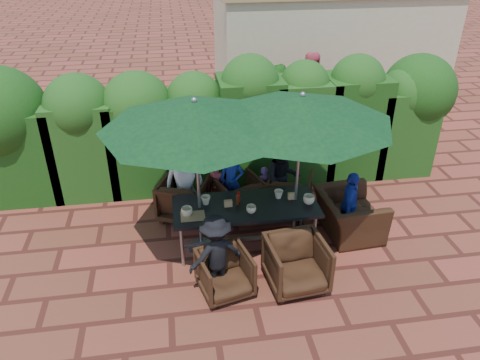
{
  "coord_description": "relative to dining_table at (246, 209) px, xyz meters",
  "views": [
    {
      "loc": [
        -0.9,
        -5.61,
        4.54
      ],
      "look_at": [
        0.03,
        0.4,
        1.08
      ],
      "focal_mm": 35.0,
      "sensor_mm": 36.0,
      "label": 1
    }
  ],
  "objects": [
    {
      "name": "ground",
      "position": [
        -0.08,
        -0.2,
        -0.67
      ],
      "size": [
        80.0,
        80.0,
        0.0
      ],
      "primitive_type": "plane",
      "color": "brown",
      "rests_on": "ground"
    },
    {
      "name": "dining_table",
      "position": [
        0.0,
        0.0,
        0.0
      ],
      "size": [
        2.17,
        0.9,
        0.75
      ],
      "color": "black",
      "rests_on": "ground"
    },
    {
      "name": "umbrella_left",
      "position": [
        -0.69,
        0.05,
        1.54
      ],
      "size": [
        2.63,
        2.63,
        2.46
      ],
      "color": "gray",
      "rests_on": "ground"
    },
    {
      "name": "umbrella_right",
      "position": [
        0.78,
        0.04,
        1.54
      ],
      "size": [
        2.62,
        2.62,
        2.46
      ],
      "color": "gray",
      "rests_on": "ground"
    },
    {
      "name": "chair_far_left",
      "position": [
        -0.9,
        0.97,
        -0.29
      ],
      "size": [
        0.97,
        0.95,
        0.78
      ],
      "primitive_type": "imported",
      "rotation": [
        0.0,
        0.0,
        2.74
      ],
      "color": "black",
      "rests_on": "ground"
    },
    {
      "name": "chair_far_mid",
      "position": [
        0.05,
        0.93,
        -0.3
      ],
      "size": [
        0.91,
        0.88,
        0.74
      ],
      "primitive_type": "imported",
      "rotation": [
        0.0,
        0.0,
        3.49
      ],
      "color": "black",
      "rests_on": "ground"
    },
    {
      "name": "chair_far_right",
      "position": [
        0.92,
        0.92,
        -0.3
      ],
      "size": [
        0.92,
        0.9,
        0.75
      ],
      "primitive_type": "imported",
      "rotation": [
        0.0,
        0.0,
        2.77
      ],
      "color": "black",
      "rests_on": "ground"
    },
    {
      "name": "chair_near_left",
      "position": [
        -0.44,
        -0.97,
        -0.33
      ],
      "size": [
        0.8,
        0.77,
        0.69
      ],
      "primitive_type": "imported",
      "rotation": [
        0.0,
        0.0,
        0.25
      ],
      "color": "black",
      "rests_on": "ground"
    },
    {
      "name": "chair_near_right",
      "position": [
        0.55,
        -0.99,
        -0.27
      ],
      "size": [
        0.85,
        0.81,
        0.8
      ],
      "primitive_type": "imported",
      "rotation": [
        0.0,
        0.0,
        0.11
      ],
      "color": "black",
      "rests_on": "ground"
    },
    {
      "name": "chair_end_right",
      "position": [
        1.7,
        0.09,
        -0.21
      ],
      "size": [
        0.75,
        1.1,
        0.92
      ],
      "primitive_type": "imported",
      "rotation": [
        0.0,
        0.0,
        1.64
      ],
      "color": "black",
      "rests_on": "ground"
    },
    {
      "name": "adult_far_left",
      "position": [
        -0.86,
        0.99,
        0.0
      ],
      "size": [
        0.68,
        0.42,
        1.35
      ],
      "primitive_type": "imported",
      "rotation": [
        0.0,
        0.0,
        0.03
      ],
      "color": "silver",
      "rests_on": "ground"
    },
    {
      "name": "adult_far_mid",
      "position": [
        -0.07,
        1.04,
        -0.1
      ],
      "size": [
        0.47,
        0.42,
        1.14
      ],
      "primitive_type": "imported",
      "rotation": [
        0.0,
        0.0,
        -0.22
      ],
      "color": "#1E32A2",
      "rests_on": "ground"
    },
    {
      "name": "adult_far_right",
      "position": [
        0.79,
        0.93,
        -0.04
      ],
      "size": [
        0.62,
        0.39,
        1.27
      ],
      "primitive_type": "imported",
      "rotation": [
        0.0,
        0.0,
        -0.03
      ],
      "color": "black",
      "rests_on": "ground"
    },
    {
      "name": "adult_near_left",
      "position": [
        -0.55,
        -0.88,
        -0.09
      ],
      "size": [
        0.82,
        0.56,
        1.17
      ],
      "primitive_type": "imported",
      "rotation": [
        0.0,
        0.0,
        3.46
      ],
      "color": "black",
      "rests_on": "ground"
    },
    {
      "name": "adult_end_right",
      "position": [
        1.66,
        0.04,
        -0.11
      ],
      "size": [
        0.57,
        0.74,
        1.13
      ],
      "primitive_type": "imported",
      "rotation": [
        0.0,
        0.0,
        1.15
      ],
      "color": "#1E32A2",
      "rests_on": "ground"
    },
    {
      "name": "child_left",
      "position": [
        -0.32,
        1.13,
        -0.23
      ],
      "size": [
        0.39,
        0.36,
        0.88
      ],
      "primitive_type": "imported",
      "rotation": [
        0.0,
        0.0,
        -0.39
      ],
      "color": "#D44A5F",
      "rests_on": "ground"
    },
    {
      "name": "child_right",
      "position": [
        0.51,
        1.03,
        -0.28
      ],
      "size": [
        0.3,
        0.25,
        0.79
      ],
      "primitive_type": "imported",
      "rotation": [
        0.0,
        0.0,
        -0.05
      ],
      "color": "#734391",
      "rests_on": "ground"
    },
    {
      "name": "pedestrian_a",
      "position": [
        1.41,
        4.12,
        0.17
      ],
      "size": [
        1.63,
        1.32,
        1.69
      ],
      "primitive_type": "imported",
      "rotation": [
        0.0,
        0.0,
        2.57
      ],
      "color": "#2D8323",
      "rests_on": "ground"
    },
    {
      "name": "pedestrian_b",
      "position": [
        2.18,
        4.27,
        0.26
      ],
      "size": [
        0.98,
        0.71,
        1.87
      ],
      "primitive_type": "imported",
      "rotation": [
        0.0,
        0.0,
        3.33
      ],
      "color": "#D44A5F",
      "rests_on": "ground"
    },
    {
      "name": "pedestrian_c",
      "position": [
        3.27,
        4.03,
        0.24
      ],
      "size": [
        1.11,
        1.26,
        1.82
      ],
      "primitive_type": "imported",
      "rotation": [
        0.0,
        0.0,
        2.19
      ],
      "color": "gray",
      "rests_on": "ground"
    },
    {
      "name": "cup_a",
      "position": [
        -0.88,
        -0.14,
        0.14
      ],
      "size": [
        0.17,
        0.17,
        0.13
      ],
      "primitive_type": "imported",
      "color": "beige",
      "rests_on": "dining_table"
    },
    {
      "name": "cup_b",
      "position": [
        -0.59,
        0.12,
        0.14
      ],
      "size": [
        0.14,
        0.14,
        0.13
      ],
      "primitive_type": "imported",
      "color": "beige",
      "rests_on": "dining_table"
    },
    {
      "name": "cup_c",
      "position": [
        0.05,
        -0.21,
        0.13
      ],
      "size": [
        0.15,
        0.15,
        0.12
      ],
      "primitive_type": "imported",
      "color": "beige",
      "rests_on": "dining_table"
    },
    {
      "name": "cup_d",
      "position": [
        0.53,
        0.13,
        0.14
      ],
      "size": [
        0.14,
        0.14,
        0.13
      ],
      "primitive_type": "imported",
      "color": "beige",
      "rests_on": "dining_table"
    },
    {
      "name": "cup_e",
      "position": [
        0.94,
        -0.1,
        0.15
      ],
      "size": [
        0.18,
        0.18,
        0.14
      ],
      "primitive_type": "imported",
      "color": "beige",
      "rests_on": "dining_table"
    },
    {
      "name": "ketchup_bottle",
      "position": [
        -0.09,
        0.11,
        0.16
      ],
      "size": [
        0.04,
        0.04,
        0.17
      ],
      "primitive_type": "cylinder",
      "color": "#B20C0A",
      "rests_on": "dining_table"
    },
    {
      "name": "sauce_bottle",
      "position": [
        -0.12,
        0.03,
        0.16
      ],
      "size": [
        0.04,
        0.04,
        0.17
      ],
      "primitive_type": "cylinder",
      "color": "#4C230C",
      "rests_on": "dining_table"
    },
    {
      "name": "serving_tray",
      "position": [
        -0.8,
        -0.19,
        0.09
      ],
      "size": [
        0.35,
        0.25,
        0.02
      ],
      "primitive_type": "cube",
      "color": "olive",
      "rests_on": "dining_table"
    },
    {
      "name": "number_block_left",
      "position": [
        -0.26,
        0.01,
        0.13
      ],
      "size": [
        0.12,
        0.06,
        0.1
      ],
      "primitive_type": "cube",
      "color": "tan",
      "rests_on": "dining_table"
    },
    {
      "name": "number_block_right",
      "position": [
        0.73,
        0.07,
        0.13
      ],
      "size": [
        0.12,
        0.06,
        0.1
      ],
      "primitive_type": "cube",
      "color": "tan",
      "rests_on": "dining_table"
    },
    {
      "name": "hedge_wall",
      "position": [
        -0.28,
        2.12,
        0.62
      ],
      "size": [
        9.1,
        1.6,
        2.46
      ],
      "color": "#12350E",
      "rests_on": "ground"
    },
    {
      "name": "building",
      "position": [
        3.42,
        6.79,
        0.93
      ],
      "size": [
        6.2,
        3.08,
        3.2
      ],
      "color": "beige",
      "rests_on": "ground"
    }
  ]
}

